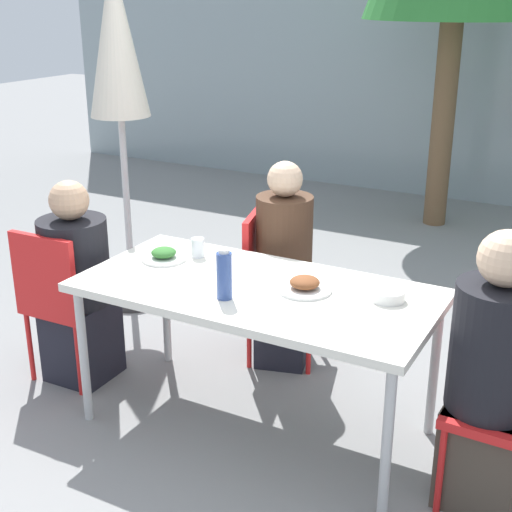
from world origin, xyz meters
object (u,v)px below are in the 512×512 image
Objects in this scene: person_right at (491,381)px; salad_bowl at (388,295)px; bottle at (224,275)px; closed_umbrella at (117,52)px; chair_right at (506,387)px; drinking_cup at (198,248)px; chair_far at (271,275)px; person_left at (77,289)px; person_far at (284,271)px; chair_left at (60,295)px.

person_right reaches higher than salad_bowl.
closed_umbrella is at bearing 142.09° from bottle.
chair_right is at bearing -18.36° from closed_umbrella.
salad_bowl is (1.03, -0.07, -0.02)m from drinking_cup.
bottle reaches higher than chair_right.
salad_bowl is (0.85, -0.54, 0.26)m from chair_far.
person_right is 0.56m from salad_bowl.
bottle is 0.56m from drinking_cup.
person_left reaches higher than salad_bowl.
person_right is 5.18× the size of bottle.
person_left is at bearing 3.43° from chair_right.
drinking_cup is (-0.39, 0.39, -0.06)m from bottle.
chair_far is 1.04m from salad_bowl.
salad_bowl is (0.76, -0.52, 0.21)m from person_far.
person_right reaches higher than person_left.
bottle is at bearing 9.20° from person_right.
chair_right is 1.00× the size of chair_far.
chair_far reaches higher than salad_bowl.
drinking_cup is at bearing -7.25° from person_right.
chair_far is 0.58m from drinking_cup.
drinking_cup is at bearing 135.00° from bottle.
person_left is at bearing -174.50° from salad_bowl.
chair_left is at bearing 5.44° from chair_right.
chair_far is 0.96m from bottle.
closed_umbrella reaches higher than salad_bowl.
salad_bowl is (1.66, 0.16, 0.25)m from person_left.
chair_right is 3.77× the size of bottle.
person_right is (2.20, 0.07, 0.05)m from chair_left.
person_left is 0.72m from drinking_cup.
person_right reaches higher than chair_left.
bottle is (0.21, -0.87, 0.35)m from chair_far.
chair_right is (2.26, 0.15, 0.00)m from chair_left.
person_left is 1.29× the size of chair_far.
person_far is 1.71m from closed_umbrella.
person_far reaches higher than drinking_cup.
person_left is at bearing -68.31° from person_far.
drinking_cup is (-0.18, -0.48, 0.28)m from chair_far.
chair_right is at bearing -9.73° from salad_bowl.
person_far is at bearing -10.96° from closed_umbrella.
salad_bowl is at bearing -8.00° from chair_right.
bottle is at bearing -37.91° from closed_umbrella.
closed_umbrella is 14.75× the size of salad_bowl.
chair_left is 2.26m from chair_right.
chair_left and chair_far have the same top height.
closed_umbrella is at bearing 145.29° from drinking_cup.
bottle is 1.51× the size of salad_bowl.
person_left is 7.34× the size of salad_bowl.
person_right is at bearing 7.47° from bottle.
closed_umbrella is (-2.58, 0.86, 1.16)m from chair_right.
chair_left is 3.77× the size of bottle.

